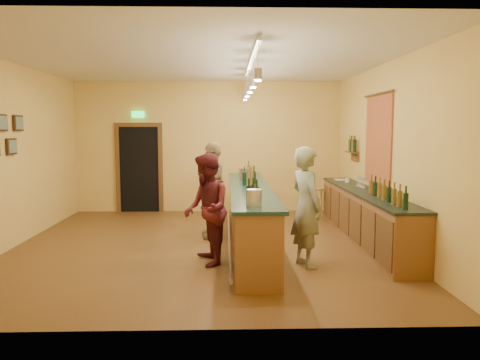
{
  "coord_description": "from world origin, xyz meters",
  "views": [
    {
      "loc": [
        0.45,
        -8.1,
        2.05
      ],
      "look_at": [
        0.69,
        0.2,
        1.14
      ],
      "focal_mm": 35.0,
      "sensor_mm": 36.0,
      "label": 1
    }
  ],
  "objects_px": {
    "customer_b": "(213,190)",
    "bartender": "(306,207)",
    "back_counter": "(365,215)",
    "customer_a": "(207,209)",
    "bar_stool": "(316,195)",
    "tasting_bar": "(250,211)"
  },
  "relations": [
    {
      "from": "customer_b",
      "to": "bar_stool",
      "type": "height_order",
      "value": "customer_b"
    },
    {
      "from": "customer_b",
      "to": "back_counter",
      "type": "bearing_deg",
      "value": 74.82
    },
    {
      "from": "bartender",
      "to": "customer_b",
      "type": "height_order",
      "value": "customer_b"
    },
    {
      "from": "bartender",
      "to": "customer_a",
      "type": "relative_size",
      "value": 1.06
    },
    {
      "from": "customer_a",
      "to": "customer_b",
      "type": "distance_m",
      "value": 1.78
    },
    {
      "from": "tasting_bar",
      "to": "customer_a",
      "type": "bearing_deg",
      "value": -121.61
    },
    {
      "from": "customer_b",
      "to": "bartender",
      "type": "bearing_deg",
      "value": 30.92
    },
    {
      "from": "back_counter",
      "to": "bartender",
      "type": "height_order",
      "value": "bartender"
    },
    {
      "from": "tasting_bar",
      "to": "customer_b",
      "type": "distance_m",
      "value": 0.95
    },
    {
      "from": "bar_stool",
      "to": "tasting_bar",
      "type": "bearing_deg",
      "value": -125.78
    },
    {
      "from": "tasting_bar",
      "to": "bartender",
      "type": "bearing_deg",
      "value": -58.58
    },
    {
      "from": "tasting_bar",
      "to": "customer_b",
      "type": "height_order",
      "value": "customer_b"
    },
    {
      "from": "customer_a",
      "to": "bar_stool",
      "type": "distance_m",
      "value": 4.07
    },
    {
      "from": "back_counter",
      "to": "bar_stool",
      "type": "relative_size",
      "value": 6.21
    },
    {
      "from": "bartender",
      "to": "customer_b",
      "type": "bearing_deg",
      "value": 16.2
    },
    {
      "from": "bartender",
      "to": "customer_a",
      "type": "bearing_deg",
      "value": 64.51
    },
    {
      "from": "back_counter",
      "to": "bartender",
      "type": "distance_m",
      "value": 2.02
    },
    {
      "from": "tasting_bar",
      "to": "bar_stool",
      "type": "relative_size",
      "value": 6.96
    },
    {
      "from": "customer_a",
      "to": "bar_stool",
      "type": "xyz_separation_m",
      "value": [
        2.3,
        3.35,
        -0.26
      ]
    },
    {
      "from": "customer_a",
      "to": "back_counter",
      "type": "bearing_deg",
      "value": 103.24
    },
    {
      "from": "back_counter",
      "to": "customer_a",
      "type": "bearing_deg",
      "value": -154.7
    },
    {
      "from": "back_counter",
      "to": "customer_a",
      "type": "relative_size",
      "value": 2.69
    }
  ]
}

